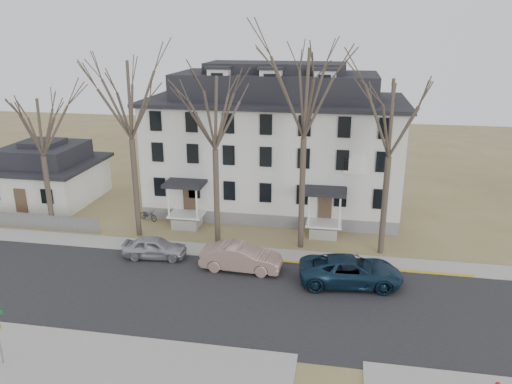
% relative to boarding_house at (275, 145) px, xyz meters
% --- Properties ---
extents(ground, '(120.00, 120.00, 0.00)m').
position_rel_boarding_house_xyz_m(ground, '(2.00, -17.95, -5.38)').
color(ground, olive).
rests_on(ground, ground).
extents(main_road, '(120.00, 10.00, 0.04)m').
position_rel_boarding_house_xyz_m(main_road, '(2.00, -15.95, -5.38)').
color(main_road, '#27272A').
rests_on(main_road, ground).
extents(far_sidewalk, '(120.00, 2.00, 0.08)m').
position_rel_boarding_house_xyz_m(far_sidewalk, '(2.00, -9.95, -5.38)').
color(far_sidewalk, '#A09F97').
rests_on(far_sidewalk, ground).
extents(near_sidewalk_left, '(20.00, 5.00, 0.08)m').
position_rel_boarding_house_xyz_m(near_sidewalk_left, '(-6.00, -22.95, -5.38)').
color(near_sidewalk_left, '#A09F97').
rests_on(near_sidewalk_left, ground).
extents(yellow_curb, '(14.00, 0.25, 0.06)m').
position_rel_boarding_house_xyz_m(yellow_curb, '(7.00, -10.85, -5.38)').
color(yellow_curb, gold).
rests_on(yellow_curb, ground).
extents(boarding_house, '(20.80, 12.36, 12.05)m').
position_rel_boarding_house_xyz_m(boarding_house, '(0.00, 0.00, 0.00)').
color(boarding_house, slate).
rests_on(boarding_house, ground).
extents(small_house, '(8.70, 8.70, 5.00)m').
position_rel_boarding_house_xyz_m(small_house, '(-20.00, -1.96, -3.13)').
color(small_house, silver).
rests_on(small_house, ground).
extents(fence, '(14.00, 0.06, 1.20)m').
position_rel_boarding_house_xyz_m(fence, '(-19.00, -8.45, -5.38)').
color(fence, gray).
rests_on(fence, ground).
extents(tree_far_left, '(8.40, 8.40, 13.72)m').
position_rel_boarding_house_xyz_m(tree_far_left, '(-9.00, -8.15, 4.96)').
color(tree_far_left, '#473B31').
rests_on(tree_far_left, ground).
extents(tree_mid_left, '(7.80, 7.80, 12.74)m').
position_rel_boarding_house_xyz_m(tree_mid_left, '(-3.00, -8.15, 4.22)').
color(tree_mid_left, '#473B31').
rests_on(tree_mid_left, ground).
extents(tree_center, '(9.00, 9.00, 14.70)m').
position_rel_boarding_house_xyz_m(tree_center, '(3.00, -8.15, 5.71)').
color(tree_center, '#473B31').
rests_on(tree_center, ground).
extents(tree_mid_right, '(7.80, 7.80, 12.74)m').
position_rel_boarding_house_xyz_m(tree_mid_right, '(8.50, -8.15, 4.22)').
color(tree_mid_right, '#473B31').
rests_on(tree_mid_right, ground).
extents(tree_bungalow, '(6.60, 6.60, 10.78)m').
position_rel_boarding_house_xyz_m(tree_bungalow, '(-16.00, -8.15, 2.74)').
color(tree_bungalow, '#473B31').
rests_on(tree_bungalow, ground).
extents(car_silver, '(4.38, 2.05, 1.45)m').
position_rel_boarding_house_xyz_m(car_silver, '(-6.43, -11.63, -4.66)').
color(car_silver, '#A6A6AF').
rests_on(car_silver, ground).
extents(car_tan, '(5.17, 1.98, 1.68)m').
position_rel_boarding_house_xyz_m(car_tan, '(-0.40, -12.36, -4.54)').
color(car_tan, gray).
rests_on(car_tan, ground).
extents(car_navy, '(6.39, 3.47, 1.70)m').
position_rel_boarding_house_xyz_m(car_navy, '(6.42, -13.04, -4.53)').
color(car_navy, '#11283C').
rests_on(car_navy, ground).
extents(bicycle_left, '(1.83, 1.18, 0.91)m').
position_rel_boarding_house_xyz_m(bicycle_left, '(-9.39, -5.34, -4.92)').
color(bicycle_left, black).
rests_on(bicycle_left, ground).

